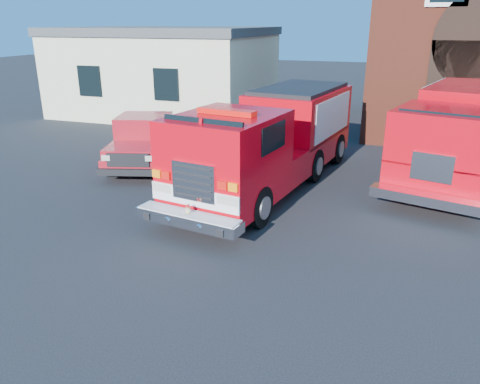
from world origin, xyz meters
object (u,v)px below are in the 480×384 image
(fire_engine, at_px, (272,139))
(pickup_truck, at_px, (147,139))
(secondary_truck, at_px, (464,129))
(side_building, at_px, (168,70))

(fire_engine, relative_size, pickup_truck, 1.66)
(fire_engine, xyz_separation_m, pickup_truck, (-4.72, 0.95, -0.60))
(pickup_truck, height_order, secondary_truck, secondary_truck)
(side_building, xyz_separation_m, fire_engine, (8.49, -9.91, -0.81))
(side_building, height_order, pickup_truck, side_building)
(secondary_truck, bearing_deg, fire_engine, -152.18)
(side_building, bearing_deg, secondary_truck, -27.07)
(side_building, height_order, fire_engine, side_building)
(fire_engine, relative_size, secondary_truck, 1.03)
(pickup_truck, bearing_deg, side_building, 112.86)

